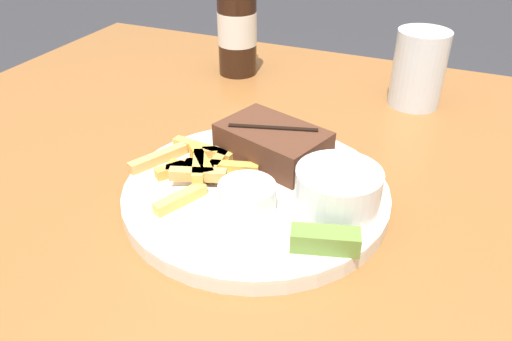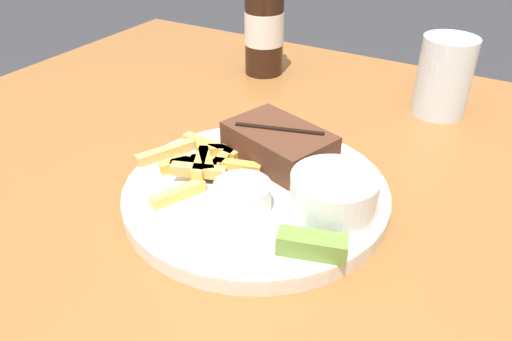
% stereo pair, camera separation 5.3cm
% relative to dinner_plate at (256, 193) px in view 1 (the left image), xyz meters
% --- Properties ---
extents(dining_table, '(1.12, 1.01, 0.73)m').
position_rel_dinner_plate_xyz_m(dining_table, '(0.00, 0.00, -0.10)').
color(dining_table, '#935B2D').
rests_on(dining_table, ground_plane).
extents(dinner_plate, '(0.29, 0.29, 0.02)m').
position_rel_dinner_plate_xyz_m(dinner_plate, '(0.00, 0.00, 0.00)').
color(dinner_plate, silver).
rests_on(dinner_plate, dining_table).
extents(steak_portion, '(0.14, 0.11, 0.04)m').
position_rel_dinner_plate_xyz_m(steak_portion, '(-0.01, 0.06, 0.03)').
color(steak_portion, '#512D1E').
rests_on(steak_portion, dinner_plate).
extents(fries_pile, '(0.14, 0.15, 0.02)m').
position_rel_dinner_plate_xyz_m(fries_pile, '(-0.07, 0.00, 0.02)').
color(fries_pile, gold).
rests_on(fries_pile, dinner_plate).
extents(coleslaw_cup, '(0.09, 0.09, 0.05)m').
position_rel_dinner_plate_xyz_m(coleslaw_cup, '(0.09, -0.01, 0.03)').
color(coleslaw_cup, white).
rests_on(coleslaw_cup, dinner_plate).
extents(dipping_sauce_cup, '(0.06, 0.06, 0.03)m').
position_rel_dinner_plate_xyz_m(dipping_sauce_cup, '(0.01, -0.04, 0.02)').
color(dipping_sauce_cup, silver).
rests_on(dipping_sauce_cup, dinner_plate).
extents(pickle_spear, '(0.07, 0.04, 0.02)m').
position_rel_dinner_plate_xyz_m(pickle_spear, '(0.10, -0.07, 0.02)').
color(pickle_spear, olive).
rests_on(pickle_spear, dinner_plate).
extents(fork_utensil, '(0.12, 0.08, 0.00)m').
position_rel_dinner_plate_xyz_m(fork_utensil, '(-0.06, -0.04, 0.01)').
color(fork_utensil, '#B7B7BC').
rests_on(fork_utensil, dinner_plate).
extents(knife_utensil, '(0.09, 0.16, 0.01)m').
position_rel_dinner_plate_xyz_m(knife_utensil, '(-0.02, 0.03, 0.01)').
color(knife_utensil, '#B7B7BC').
rests_on(knife_utensil, dinner_plate).
extents(beer_bottle, '(0.07, 0.07, 0.23)m').
position_rel_dinner_plate_xyz_m(beer_bottle, '(-0.18, 0.34, 0.07)').
color(beer_bottle, black).
rests_on(beer_bottle, dining_table).
extents(drinking_glass, '(0.08, 0.08, 0.11)m').
position_rel_dinner_plate_xyz_m(drinking_glass, '(0.12, 0.33, 0.05)').
color(drinking_glass, silver).
rests_on(drinking_glass, dining_table).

